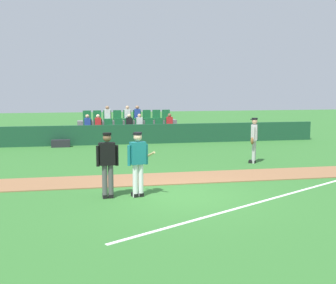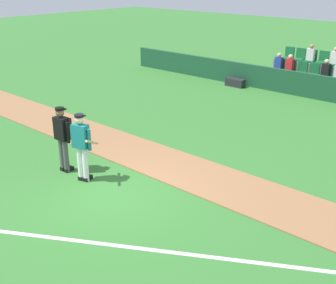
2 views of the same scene
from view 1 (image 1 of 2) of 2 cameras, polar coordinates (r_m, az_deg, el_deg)
name	(u,v)px [view 1 (image 1 of 2)]	position (r m, az deg, el deg)	size (l,w,h in m)	color
ground_plane	(179,195)	(12.35, 1.37, -6.81)	(80.00, 80.00, 0.00)	#33702D
infield_dirt_path	(164,179)	(14.44, -0.54, -4.70)	(28.00, 1.81, 0.03)	#936642
foul_line_chalk	(288,194)	(12.88, 15.10, -6.45)	(12.00, 0.10, 0.01)	white
dugout_fence	(131,134)	(23.07, -4.69, 0.98)	(20.00, 0.16, 1.01)	#19472D
stadium_bleachers	(128,131)	(24.50, -5.10, 1.36)	(5.55, 2.10, 1.90)	slate
batter_teal_jersey	(138,162)	(12.02, -3.85, -2.50)	(0.74, 0.70, 1.76)	white
umpire_home_plate	(107,161)	(11.97, -7.74, -2.44)	(0.59, 0.32, 1.76)	#4C4C4C
runner_grey_jersey	(254,138)	(17.60, 10.92, 0.45)	(0.46, 0.60, 1.76)	#B2B2B2
equipment_bag	(61,143)	(22.53, -13.53, -0.18)	(0.90, 0.36, 0.36)	#232328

